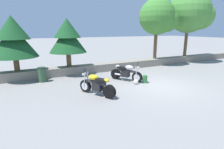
{
  "coord_description": "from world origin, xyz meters",
  "views": [
    {
      "loc": [
        -6.5,
        -7.08,
        2.99
      ],
      "look_at": [
        -2.34,
        1.2,
        0.65
      ],
      "focal_mm": 28.73,
      "sensor_mm": 36.0,
      "label": 1
    }
  ],
  "objects": [
    {
      "name": "leafy_tree_mid_right",
      "position": [
        3.81,
        4.89,
        3.92
      ],
      "size": [
        3.07,
        2.92,
        4.91
      ],
      "color": "brown",
      "rests_on": "stone_wall"
    },
    {
      "name": "trash_bin",
      "position": [
        -5.61,
        3.8,
        0.43
      ],
      "size": [
        0.46,
        0.46,
        0.86
      ],
      "color": "#335638",
      "rests_on": "ground"
    },
    {
      "name": "ground_plane",
      "position": [
        0.0,
        0.0,
        0.0
      ],
      "size": [
        120.0,
        120.0,
        0.0
      ],
      "primitive_type": "plane",
      "color": "gray"
    },
    {
      "name": "leafy_tree_far_right",
      "position": [
        7.35,
        4.76,
        4.44
      ],
      "size": [
        3.91,
        3.73,
        5.84
      ],
      "color": "brown",
      "rests_on": "stone_wall"
    },
    {
      "name": "rider_helmet",
      "position": [
        -0.97,
        0.94,
        0.14
      ],
      "size": [
        0.28,
        0.28,
        0.28
      ],
      "color": "silver",
      "rests_on": "ground"
    },
    {
      "name": "rider_backpack",
      "position": [
        -0.36,
        0.93,
        0.24
      ],
      "size": [
        0.34,
        0.35,
        0.47
      ],
      "color": "#2D6B38",
      "rests_on": "ground"
    },
    {
      "name": "motorcycle_silver_centre",
      "position": [
        -1.1,
        1.76,
        0.49
      ],
      "size": [
        1.23,
        1.85,
        1.18
      ],
      "color": "black",
      "rests_on": "ground"
    },
    {
      "name": "pine_tree_far_left",
      "position": [
        -6.88,
        4.95,
        2.53
      ],
      "size": [
        2.66,
        2.66,
        3.23
      ],
      "color": "brown",
      "rests_on": "stone_wall"
    },
    {
      "name": "stone_wall",
      "position": [
        0.0,
        4.8,
        0.28
      ],
      "size": [
        36.0,
        0.8,
        0.55
      ],
      "primitive_type": "cube",
      "color": "gray",
      "rests_on": "ground"
    },
    {
      "name": "pine_tree_mid_left",
      "position": [
        -3.74,
        4.93,
        2.55
      ],
      "size": [
        2.44,
        2.44,
        3.16
      ],
      "color": "brown",
      "rests_on": "stone_wall"
    },
    {
      "name": "motorcycle_yellow_near_left",
      "position": [
        -3.59,
        0.34,
        0.49
      ],
      "size": [
        1.16,
        1.9,
        1.18
      ],
      "color": "black",
      "rests_on": "ground"
    }
  ]
}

